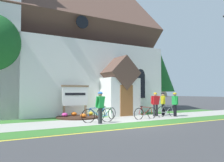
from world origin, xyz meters
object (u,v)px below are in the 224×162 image
object	(u,v)px
bicycle_orange	(98,115)
cyclist_in_blue_jersey	(155,103)
bicycle_green	(145,113)
bicycle_blue	(106,113)
bicycle_black	(167,111)
cyclist_in_white_jersey	(175,103)
roadside_conifer	(159,70)
church_sign	(75,97)
cyclist_in_green_jersey	(163,102)
cyclist_in_red_jersey	(100,105)

from	to	relation	value
bicycle_orange	cyclist_in_blue_jersey	size ratio (longest dim) A/B	1.12
bicycle_green	bicycle_blue	xyz separation A→B (m)	(-2.17, 0.93, -0.00)
bicycle_black	cyclist_in_white_jersey	bearing A→B (deg)	-14.52
bicycle_black	roadside_conifer	distance (m)	7.78
church_sign	bicycle_blue	bearing A→B (deg)	-61.86
bicycle_black	cyclist_in_green_jersey	world-z (taller)	cyclist_in_green_jersey
bicycle_orange	cyclist_in_green_jersey	size ratio (longest dim) A/B	1.12
roadside_conifer	bicycle_green	bearing A→B (deg)	-137.72
cyclist_in_white_jersey	cyclist_in_blue_jersey	bearing A→B (deg)	142.84
roadside_conifer	cyclist_in_blue_jersey	bearing A→B (deg)	-134.39
bicycle_orange	cyclist_in_green_jersey	world-z (taller)	cyclist_in_green_jersey
roadside_conifer	church_sign	bearing A→B (deg)	-164.17
bicycle_blue	roadside_conifer	xyz separation A→B (m)	(8.52, 4.84, 3.37)
bicycle_green	cyclist_in_red_jersey	distance (m)	3.37
bicycle_black	cyclist_in_blue_jersey	distance (m)	0.93
bicycle_black	cyclist_in_white_jersey	size ratio (longest dim) A/B	1.11
bicycle_blue	cyclist_in_blue_jersey	size ratio (longest dim) A/B	1.03
church_sign	cyclist_in_green_jersey	world-z (taller)	church_sign
bicycle_green	cyclist_in_white_jersey	size ratio (longest dim) A/B	1.10
bicycle_orange	bicycle_green	distance (m)	3.13
bicycle_green	cyclist_in_red_jersey	size ratio (longest dim) A/B	1.07
bicycle_orange	bicycle_blue	distance (m)	1.27
bicycle_green	cyclist_in_red_jersey	xyz separation A→B (m)	(-3.29, -0.47, 0.58)
cyclist_in_red_jersey	bicycle_blue	bearing A→B (deg)	51.24
bicycle_blue	bicycle_black	bearing A→B (deg)	-9.03
church_sign	bicycle_orange	distance (m)	3.09
bicycle_orange	cyclist_in_blue_jersey	world-z (taller)	cyclist_in_blue_jersey
bicycle_orange	roadside_conifer	xyz separation A→B (m)	(9.47, 5.67, 3.34)
bicycle_orange	bicycle_green	world-z (taller)	bicycle_orange
church_sign	cyclist_in_red_jersey	size ratio (longest dim) A/B	1.27
church_sign	roadside_conifer	bearing A→B (deg)	15.83
church_sign	cyclist_in_white_jersey	bearing A→B (deg)	-26.43
bicycle_blue	roadside_conifer	world-z (taller)	roadside_conifer
bicycle_green	cyclist_in_green_jersey	size ratio (longest dim) A/B	1.10
cyclist_in_red_jersey	cyclist_in_white_jersey	size ratio (longest dim) A/B	1.03
church_sign	bicycle_green	world-z (taller)	church_sign
bicycle_blue	roadside_conifer	bearing A→B (deg)	29.63
church_sign	cyclist_in_green_jersey	size ratio (longest dim) A/B	1.30
bicycle_orange	bicycle_green	bearing A→B (deg)	-1.81
bicycle_black	cyclist_in_blue_jersey	world-z (taller)	cyclist_in_blue_jersey
bicycle_orange	bicycle_green	size ratio (longest dim) A/B	1.02
cyclist_in_blue_jersey	cyclist_in_green_jersey	size ratio (longest dim) A/B	1.00
bicycle_black	cyclist_in_red_jersey	world-z (taller)	cyclist_in_red_jersey
church_sign	cyclist_in_blue_jersey	world-z (taller)	church_sign
bicycle_green	roadside_conifer	size ratio (longest dim) A/B	0.30
cyclist_in_red_jersey	cyclist_in_green_jersey	size ratio (longest dim) A/B	1.03
bicycle_orange	roadside_conifer	size ratio (longest dim) A/B	0.31
cyclist_in_blue_jersey	roadside_conifer	world-z (taller)	roadside_conifer
church_sign	bicycle_blue	distance (m)	2.58
bicycle_orange	cyclist_in_red_jersey	world-z (taller)	cyclist_in_red_jersey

